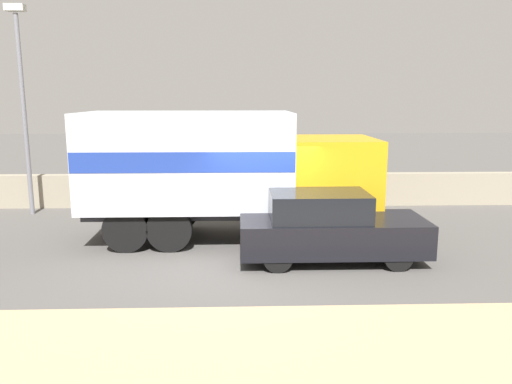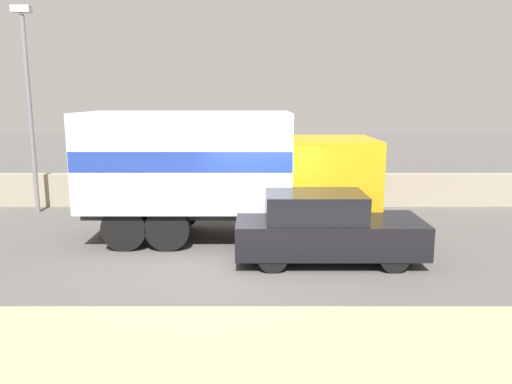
# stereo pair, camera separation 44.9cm
# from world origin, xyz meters

# --- Properties ---
(ground_plane) EXTENTS (80.00, 80.00, 0.00)m
(ground_plane) POSITION_xyz_m (0.00, 0.00, 0.00)
(ground_plane) COLOR #514F4C
(stone_wall_backdrop) EXTENTS (60.00, 0.35, 1.09)m
(stone_wall_backdrop) POSITION_xyz_m (0.00, 5.81, 0.54)
(stone_wall_backdrop) COLOR gray
(stone_wall_backdrop) RESTS_ON ground_plane
(street_lamp) EXTENTS (0.56, 0.28, 6.26)m
(street_lamp) POSITION_xyz_m (-7.06, 4.85, 3.67)
(street_lamp) COLOR slate
(street_lamp) RESTS_ON ground_plane
(box_truck) EXTENTS (7.26, 2.62, 3.24)m
(box_truck) POSITION_xyz_m (-1.05, 1.89, 1.86)
(box_truck) COLOR gold
(box_truck) RESTS_ON ground_plane
(car_hatchback) EXTENTS (4.09, 1.72, 1.57)m
(car_hatchback) POSITION_xyz_m (1.40, 0.05, 0.77)
(car_hatchback) COLOR black
(car_hatchback) RESTS_ON ground_plane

